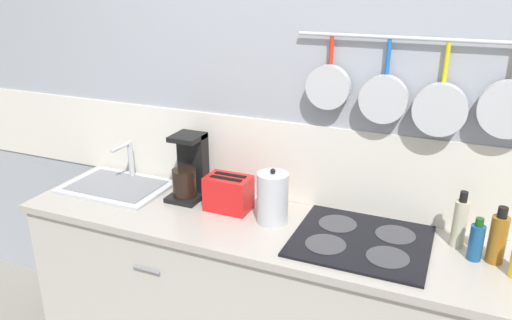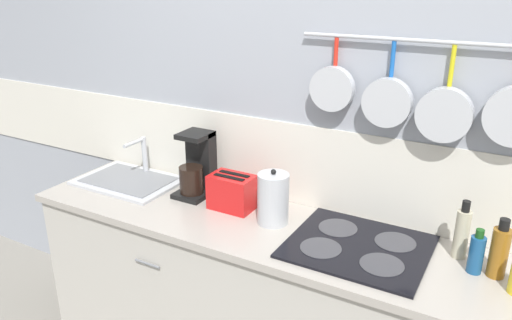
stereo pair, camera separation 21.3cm
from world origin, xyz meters
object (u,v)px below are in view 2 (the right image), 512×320
(toaster, at_px, (232,192))
(bottle_vinegar, at_px, (462,233))
(kettle, at_px, (273,199))
(bottle_cooking_wine, at_px, (476,254))
(bottle_sesame_oil, at_px, (499,251))
(coffee_maker, at_px, (197,168))

(toaster, xyz_separation_m, bottle_vinegar, (1.01, 0.07, 0.02))
(toaster, distance_m, kettle, 0.24)
(bottle_cooking_wine, xyz_separation_m, bottle_sesame_oil, (0.07, 0.01, 0.02))
(kettle, relative_size, bottle_vinegar, 1.06)
(kettle, relative_size, bottle_cooking_wine, 1.44)
(coffee_maker, height_order, bottle_vinegar, coffee_maker)
(toaster, xyz_separation_m, bottle_sesame_oil, (1.15, -0.00, 0.02))
(coffee_maker, relative_size, kettle, 1.26)
(coffee_maker, xyz_separation_m, bottle_cooking_wine, (1.33, -0.08, -0.06))
(coffee_maker, distance_m, bottle_vinegar, 1.26)
(bottle_vinegar, distance_m, bottle_cooking_wine, 0.11)
(coffee_maker, xyz_separation_m, toaster, (0.25, -0.06, -0.05))
(toaster, height_order, bottle_vinegar, bottle_vinegar)
(bottle_sesame_oil, bearing_deg, bottle_vinegar, 152.66)
(coffee_maker, height_order, bottle_cooking_wine, coffee_maker)
(coffee_maker, xyz_separation_m, bottle_sesame_oil, (1.40, -0.07, -0.03))
(coffee_maker, bearing_deg, bottle_sesame_oil, -2.78)
(coffee_maker, bearing_deg, toaster, -14.46)
(kettle, xyz_separation_m, bottle_cooking_wine, (0.84, 0.02, -0.04))
(coffee_maker, xyz_separation_m, bottle_vinegar, (1.26, 0.00, -0.03))
(kettle, height_order, bottle_vinegar, kettle)
(kettle, distance_m, bottle_sesame_oil, 0.92)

